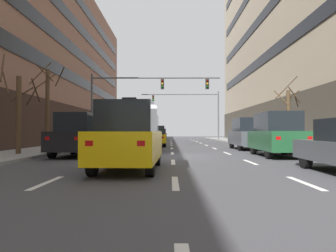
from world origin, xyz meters
TOP-DOWN VIEW (x-y plane):
  - ground_plane at (0.00, 0.00)m, footprint 120.00×120.00m
  - sidewalk_left at (-8.05, 0.00)m, footprint 3.61×80.00m
  - sidewalk_right at (8.05, 0.00)m, footprint 3.61×80.00m
  - lane_stripe_l1_s2 at (-3.12, -8.00)m, footprint 0.16×2.00m
  - lane_stripe_l1_s3 at (-3.12, -3.00)m, footprint 0.16×2.00m
  - lane_stripe_l1_s4 at (-3.12, 2.00)m, footprint 0.16×2.00m
  - lane_stripe_l1_s5 at (-3.12, 7.00)m, footprint 0.16×2.00m
  - lane_stripe_l1_s6 at (-3.12, 12.00)m, footprint 0.16×2.00m
  - lane_stripe_l1_s7 at (-3.12, 17.00)m, footprint 0.16×2.00m
  - lane_stripe_l1_s8 at (-3.12, 22.00)m, footprint 0.16×2.00m
  - lane_stripe_l1_s9 at (-3.12, 27.00)m, footprint 0.16×2.00m
  - lane_stripe_l1_s10 at (-3.12, 32.00)m, footprint 0.16×2.00m
  - lane_stripe_l2_s2 at (0.00, -8.00)m, footprint 0.16×2.00m
  - lane_stripe_l2_s3 at (0.00, -3.00)m, footprint 0.16×2.00m
  - lane_stripe_l2_s4 at (0.00, 2.00)m, footprint 0.16×2.00m
  - lane_stripe_l2_s5 at (0.00, 7.00)m, footprint 0.16×2.00m
  - lane_stripe_l2_s6 at (0.00, 12.00)m, footprint 0.16×2.00m
  - lane_stripe_l2_s7 at (0.00, 17.00)m, footprint 0.16×2.00m
  - lane_stripe_l2_s8 at (0.00, 22.00)m, footprint 0.16×2.00m
  - lane_stripe_l2_s9 at (0.00, 27.00)m, footprint 0.16×2.00m
  - lane_stripe_l2_s10 at (0.00, 32.00)m, footprint 0.16×2.00m
  - lane_stripe_l3_s2 at (3.12, -8.00)m, footprint 0.16×2.00m
  - lane_stripe_l3_s3 at (3.12, -3.00)m, footprint 0.16×2.00m
  - lane_stripe_l3_s4 at (3.12, 2.00)m, footprint 0.16×2.00m
  - lane_stripe_l3_s5 at (3.12, 7.00)m, footprint 0.16×2.00m
  - lane_stripe_l3_s6 at (3.12, 12.00)m, footprint 0.16×2.00m
  - lane_stripe_l3_s7 at (3.12, 17.00)m, footprint 0.16×2.00m
  - lane_stripe_l3_s8 at (3.12, 22.00)m, footprint 0.16×2.00m
  - lane_stripe_l3_s9 at (3.12, 27.00)m, footprint 0.16×2.00m
  - lane_stripe_l3_s10 at (3.12, 32.00)m, footprint 0.16×2.00m
  - car_driving_0 at (-1.71, 3.17)m, footprint 1.92×4.59m
  - car_driving_1 at (-4.69, -0.05)m, footprint 2.07×4.53m
  - taxi_driving_2 at (-1.45, 9.88)m, footprint 2.08×4.61m
  - car_driving_3 at (-1.55, 29.52)m, footprint 1.85×4.41m
  - taxi_driving_4 at (-4.69, 10.11)m, footprint 2.05×4.56m
  - car_driving_5 at (-4.60, 22.82)m, footprint 1.97×4.34m
  - taxi_driving_6 at (-1.44, -5.59)m, footprint 1.98×4.50m
  - car_parked_1 at (5.20, -0.19)m, footprint 2.01×4.57m
  - car_parked_2 at (5.20, 5.61)m, footprint 1.88×4.47m
  - traffic_signal_0 at (-2.70, 9.94)m, footprint 10.78×0.35m
  - traffic_signal_1 at (3.30, 27.34)m, footprint 10.86×0.35m
  - street_tree_0 at (-7.70, 3.35)m, footprint 2.17×1.63m
  - street_tree_1 at (-7.70, -0.24)m, footprint 1.98×1.96m
  - street_tree_2 at (-7.72, 23.63)m, footprint 1.83×1.82m
  - street_tree_3 at (7.70, 4.78)m, footprint 1.75×1.75m
  - pedestrian_1 at (9.09, 14.12)m, footprint 0.36×0.44m

SIDE VIEW (x-z plane):
  - ground_plane at x=0.00m, z-range 0.00..0.00m
  - lane_stripe_l1_s2 at x=-3.12m, z-range 0.00..0.01m
  - lane_stripe_l1_s3 at x=-3.12m, z-range 0.00..0.01m
  - lane_stripe_l1_s4 at x=-3.12m, z-range 0.00..0.01m
  - lane_stripe_l1_s5 at x=-3.12m, z-range 0.00..0.01m
  - lane_stripe_l1_s6 at x=-3.12m, z-range 0.00..0.01m
  - lane_stripe_l1_s7 at x=-3.12m, z-range 0.00..0.01m
  - lane_stripe_l1_s8 at x=-3.12m, z-range 0.00..0.01m
  - lane_stripe_l1_s9 at x=-3.12m, z-range 0.00..0.01m
  - lane_stripe_l1_s10 at x=-3.12m, z-range 0.00..0.01m
  - lane_stripe_l2_s2 at x=0.00m, z-range 0.00..0.01m
  - lane_stripe_l2_s3 at x=0.00m, z-range 0.00..0.01m
  - lane_stripe_l2_s4 at x=0.00m, z-range 0.00..0.01m
  - lane_stripe_l2_s5 at x=0.00m, z-range 0.00..0.01m
  - lane_stripe_l2_s6 at x=0.00m, z-range 0.00..0.01m
  - lane_stripe_l2_s7 at x=0.00m, z-range 0.00..0.01m
  - lane_stripe_l2_s8 at x=0.00m, z-range 0.00..0.01m
  - lane_stripe_l2_s9 at x=0.00m, z-range 0.00..0.01m
  - lane_stripe_l2_s10 at x=0.00m, z-range 0.00..0.01m
  - lane_stripe_l3_s2 at x=3.12m, z-range 0.00..0.01m
  - lane_stripe_l3_s3 at x=3.12m, z-range 0.00..0.01m
  - lane_stripe_l3_s4 at x=3.12m, z-range 0.00..0.01m
  - lane_stripe_l3_s5 at x=3.12m, z-range 0.00..0.01m
  - lane_stripe_l3_s6 at x=3.12m, z-range 0.00..0.01m
  - lane_stripe_l3_s7 at x=3.12m, z-range 0.00..0.01m
  - lane_stripe_l3_s8 at x=3.12m, z-range 0.00..0.01m
  - lane_stripe_l3_s9 at x=3.12m, z-range 0.00..0.01m
  - lane_stripe_l3_s10 at x=3.12m, z-range 0.00..0.01m
  - sidewalk_left at x=-8.05m, z-range 0.00..0.14m
  - sidewalk_right at x=8.05m, z-range 0.00..0.14m
  - car_driving_5 at x=-4.60m, z-range -0.01..1.59m
  - car_driving_3 at x=-1.55m, z-range -0.01..1.64m
  - taxi_driving_4 at x=-4.69m, z-range -0.10..1.77m
  - taxi_driving_2 at x=-1.45m, z-range -0.10..1.78m
  - car_driving_1 at x=-4.69m, z-range -0.01..2.15m
  - taxi_driving_6 at x=-1.44m, z-range -0.09..2.24m
  - car_parked_2 at x=5.20m, z-range -0.01..2.16m
  - car_parked_1 at x=5.20m, z-range -0.01..2.18m
  - car_driving_0 at x=-1.71m, z-range -0.01..2.21m
  - pedestrian_1 at x=9.09m, z-range 0.27..1.96m
  - street_tree_3 at x=7.70m, z-range -0.16..4.72m
  - street_tree_2 at x=-7.72m, z-range 0.16..4.46m
  - street_tree_1 at x=-7.70m, z-range -0.24..4.86m
  - street_tree_0 at x=-7.70m, z-range 0.02..5.63m
  - traffic_signal_0 at x=-2.70m, z-range 1.58..7.49m
  - traffic_signal_1 at x=3.30m, z-range 1.56..8.26m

